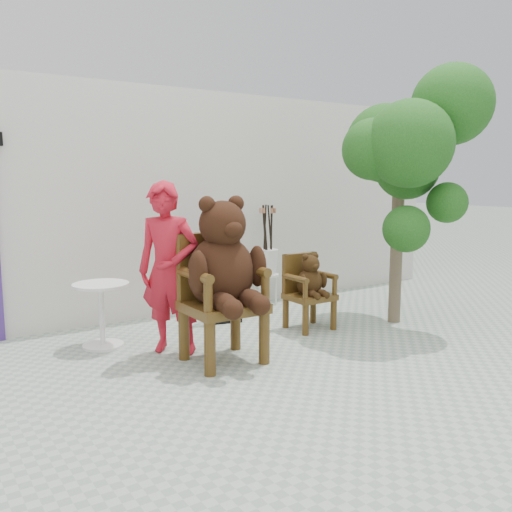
{
  "coord_description": "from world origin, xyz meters",
  "views": [
    {
      "loc": [
        -3.29,
        -4.01,
        1.82
      ],
      "look_at": [
        0.06,
        1.09,
        0.95
      ],
      "focal_mm": 38.0,
      "sensor_mm": 36.0,
      "label": 1
    }
  ],
  "objects_px": {
    "chair_big": "(222,270)",
    "stool_bucket": "(268,261)",
    "person": "(170,271)",
    "tree": "(405,143)",
    "chair_small": "(308,284)",
    "display_stand": "(221,276)",
    "cafe_table": "(102,307)"
  },
  "relations": [
    {
      "from": "chair_small",
      "to": "display_stand",
      "type": "xyz_separation_m",
      "value": [
        -0.71,
        0.89,
        0.03
      ]
    },
    {
      "from": "chair_big",
      "to": "cafe_table",
      "type": "bearing_deg",
      "value": 127.26
    },
    {
      "from": "chair_small",
      "to": "person",
      "type": "distance_m",
      "value": 1.88
    },
    {
      "from": "chair_small",
      "to": "stool_bucket",
      "type": "relative_size",
      "value": 0.64
    },
    {
      "from": "cafe_table",
      "to": "person",
      "type": "bearing_deg",
      "value": -55.57
    },
    {
      "from": "cafe_table",
      "to": "tree",
      "type": "height_order",
      "value": "tree"
    },
    {
      "from": "chair_big",
      "to": "cafe_table",
      "type": "distance_m",
      "value": 1.51
    },
    {
      "from": "display_stand",
      "to": "stool_bucket",
      "type": "distance_m",
      "value": 1.09
    },
    {
      "from": "person",
      "to": "display_stand",
      "type": "bearing_deg",
      "value": 85.96
    },
    {
      "from": "chair_big",
      "to": "person",
      "type": "bearing_deg",
      "value": 131.62
    },
    {
      "from": "chair_big",
      "to": "chair_small",
      "type": "bearing_deg",
      "value": 18.12
    },
    {
      "from": "chair_big",
      "to": "tree",
      "type": "bearing_deg",
      "value": 0.95
    },
    {
      "from": "chair_small",
      "to": "person",
      "type": "bearing_deg",
      "value": -178.03
    },
    {
      "from": "person",
      "to": "chair_small",
      "type": "bearing_deg",
      "value": 48.04
    },
    {
      "from": "cafe_table",
      "to": "display_stand",
      "type": "bearing_deg",
      "value": 8.31
    },
    {
      "from": "cafe_table",
      "to": "stool_bucket",
      "type": "relative_size",
      "value": 0.48
    },
    {
      "from": "stool_bucket",
      "to": "chair_big",
      "type": "bearing_deg",
      "value": -134.82
    },
    {
      "from": "tree",
      "to": "display_stand",
      "type": "bearing_deg",
      "value": 144.08
    },
    {
      "from": "chair_big",
      "to": "stool_bucket",
      "type": "xyz_separation_m",
      "value": [
        1.77,
        1.78,
        -0.28
      ]
    },
    {
      "from": "display_stand",
      "to": "stool_bucket",
      "type": "relative_size",
      "value": 1.04
    },
    {
      "from": "person",
      "to": "tree",
      "type": "bearing_deg",
      "value": 38.85
    },
    {
      "from": "person",
      "to": "display_stand",
      "type": "relative_size",
      "value": 1.19
    },
    {
      "from": "chair_small",
      "to": "display_stand",
      "type": "distance_m",
      "value": 1.14
    },
    {
      "from": "chair_big",
      "to": "chair_small",
      "type": "distance_m",
      "value": 1.6
    },
    {
      "from": "chair_big",
      "to": "display_stand",
      "type": "xyz_separation_m",
      "value": [
        0.77,
        1.37,
        -0.34
      ]
    },
    {
      "from": "cafe_table",
      "to": "tree",
      "type": "bearing_deg",
      "value": -17.49
    },
    {
      "from": "chair_small",
      "to": "display_stand",
      "type": "relative_size",
      "value": 0.62
    },
    {
      "from": "display_stand",
      "to": "chair_small",
      "type": "bearing_deg",
      "value": -37.95
    },
    {
      "from": "person",
      "to": "cafe_table",
      "type": "xyz_separation_m",
      "value": [
        -0.49,
        0.71,
        -0.46
      ]
    },
    {
      "from": "person",
      "to": "display_stand",
      "type": "distance_m",
      "value": 1.52
    },
    {
      "from": "chair_small",
      "to": "cafe_table",
      "type": "xyz_separation_m",
      "value": [
        -2.34,
        0.65,
        -0.12
      ]
    },
    {
      "from": "cafe_table",
      "to": "display_stand",
      "type": "relative_size",
      "value": 0.47
    }
  ]
}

